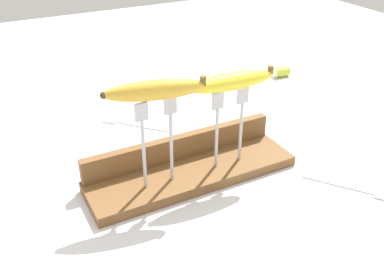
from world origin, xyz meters
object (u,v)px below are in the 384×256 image
fork_stand_right (229,120)px  banana_raised_right (231,81)px  fork_fallen_far (127,123)px  fork_stand_left (157,135)px  fork_fallen_near (359,190)px  banana_chunk_near (281,72)px  banana_raised_left (155,90)px

fork_stand_right → banana_raised_right: size_ratio=0.86×
banana_raised_right → fork_fallen_far: bearing=111.7°
fork_stand_left → banana_raised_right: bearing=0.0°
fork_stand_right → fork_fallen_far: size_ratio=1.14×
fork_stand_right → banana_raised_right: 0.09m
fork_stand_right → fork_fallen_near: 0.30m
fork_fallen_far → banana_chunk_near: (0.57, 0.08, 0.01)m
banana_raised_left → banana_chunk_near: size_ratio=3.66×
banana_chunk_near → fork_fallen_far: bearing=-172.0°
fork_stand_left → banana_raised_right: size_ratio=0.93×
fork_stand_left → fork_fallen_far: 0.34m
banana_chunk_near → fork_stand_left: bearing=-147.7°
banana_raised_left → fork_fallen_far: (0.04, 0.31, -0.22)m
banana_chunk_near → fork_fallen_near: bearing=-113.1°
fork_stand_right → fork_fallen_far: fork_stand_right is taller
banana_raised_right → banana_chunk_near: banana_raised_right is taller
banana_raised_left → banana_raised_right: bearing=-0.0°
banana_raised_right → fork_fallen_near: size_ratio=1.27×
fork_stand_right → banana_chunk_near: 0.60m
fork_stand_left → banana_raised_left: banana_raised_left is taller
fork_stand_right → fork_stand_left: bearing=180.0°
fork_fallen_far → banana_chunk_near: 0.58m
banana_raised_left → fork_fallen_far: size_ratio=1.30×
fork_fallen_far → fork_fallen_near: bearing=-57.0°
fork_stand_right → banana_chunk_near: (0.45, 0.39, -0.11)m
banana_raised_right → fork_stand_right: bearing=-2.7°
fork_stand_right → fork_fallen_near: fork_stand_right is taller
banana_raised_left → fork_stand_left: bearing=-13.2°
fork_fallen_near → banana_chunk_near: 0.63m
fork_stand_left → fork_stand_right: bearing=-0.0°
fork_stand_left → banana_raised_right: (0.16, 0.00, 0.08)m
banana_raised_right → banana_chunk_near: (0.45, 0.39, -0.20)m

